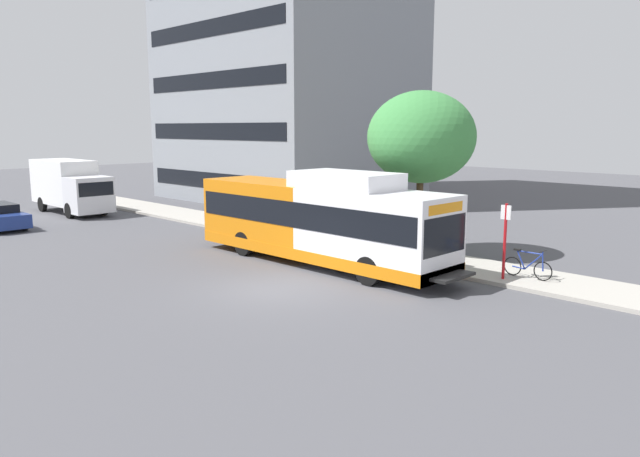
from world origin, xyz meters
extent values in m
plane|color=#4C4C51|center=(0.00, 8.00, 0.00)|extent=(120.00, 120.00, 0.00)
cube|color=#A8A399|center=(7.00, 6.00, 0.07)|extent=(3.00, 56.00, 0.14)
cube|color=white|center=(3.72, -1.13, 1.69)|extent=(2.54, 5.80, 2.73)
cube|color=orange|center=(3.72, 4.67, 1.69)|extent=(2.54, 5.80, 2.73)
cube|color=orange|center=(3.72, 1.77, 0.54)|extent=(2.57, 11.60, 0.44)
cube|color=black|center=(3.72, 1.77, 2.05)|extent=(2.58, 11.25, 0.96)
cube|color=black|center=(3.72, -3.99, 1.85)|extent=(2.34, 0.10, 1.24)
cube|color=orange|center=(3.72, -4.00, 2.72)|extent=(1.90, 0.08, 0.32)
cube|color=white|center=(3.72, 0.32, 3.35)|extent=(2.16, 4.06, 0.60)
cube|color=black|center=(3.72, -4.38, 0.55)|extent=(1.78, 0.60, 0.10)
cylinder|color=black|center=(2.59, -1.82, 0.50)|extent=(0.30, 1.00, 1.00)
cylinder|color=black|center=(4.85, -1.82, 0.50)|extent=(0.30, 1.00, 1.00)
cylinder|color=black|center=(2.59, 4.96, 0.50)|extent=(0.30, 1.00, 1.00)
cylinder|color=black|center=(4.85, 4.96, 0.50)|extent=(0.30, 1.00, 1.00)
cylinder|color=red|center=(6.08, -4.86, 1.44)|extent=(0.10, 0.10, 2.60)
cube|color=white|center=(6.06, -4.86, 2.44)|extent=(0.04, 0.36, 0.48)
torus|color=black|center=(6.77, -5.94, 0.47)|extent=(0.04, 0.66, 0.66)
torus|color=black|center=(6.77, -4.84, 0.47)|extent=(0.04, 0.66, 0.66)
cylinder|color=navy|center=(6.77, -5.59, 0.74)|extent=(0.05, 0.64, 0.64)
cylinder|color=navy|center=(6.77, -5.14, 0.74)|extent=(0.05, 0.34, 0.62)
cylinder|color=navy|center=(6.77, -5.44, 1.04)|extent=(0.05, 0.90, 0.05)
cylinder|color=navy|center=(6.77, -5.07, 0.46)|extent=(0.05, 0.45, 0.08)
cylinder|color=navy|center=(6.77, -5.92, 0.81)|extent=(0.05, 0.10, 0.67)
cylinder|color=black|center=(6.77, -5.89, 1.14)|extent=(0.52, 0.03, 0.03)
cube|color=black|center=(6.77, -4.99, 1.08)|extent=(0.12, 0.24, 0.06)
cylinder|color=#4C3823|center=(7.61, -0.23, 1.69)|extent=(0.28, 0.28, 3.11)
ellipsoid|color=#3D8442|center=(7.61, -0.23, 4.87)|extent=(4.34, 4.34, 3.69)
cylinder|color=black|center=(-1.58, 18.01, 0.32)|extent=(0.20, 0.64, 0.64)
cylinder|color=black|center=(-1.58, 20.71, 0.32)|extent=(0.20, 0.64, 0.64)
cube|color=silver|center=(2.79, 19.92, 1.35)|extent=(2.30, 2.00, 2.10)
cube|color=white|center=(2.79, 23.42, 1.90)|extent=(2.30, 5.00, 2.70)
cube|color=black|center=(2.79, 18.95, 1.75)|extent=(2.07, 0.08, 0.80)
cylinder|color=black|center=(1.76, 20.36, 0.46)|extent=(0.26, 0.92, 0.92)
cylinder|color=black|center=(3.82, 20.36, 0.46)|extent=(0.26, 0.92, 0.92)
cylinder|color=black|center=(1.76, 24.50, 0.46)|extent=(0.26, 0.92, 0.92)
cylinder|color=black|center=(3.82, 24.50, 0.46)|extent=(0.26, 0.92, 0.92)
cube|color=black|center=(18.13, 19.36, 1.67)|extent=(13.71, 14.84, 1.10)
cube|color=black|center=(18.13, 19.36, 5.00)|extent=(13.71, 14.84, 1.10)
cube|color=black|center=(18.13, 19.36, 8.33)|extent=(13.71, 14.84, 1.10)
cube|color=black|center=(18.13, 19.36, 11.66)|extent=(13.71, 14.84, 1.10)
camera|label=1|loc=(-12.48, -14.54, 5.25)|focal=33.72mm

